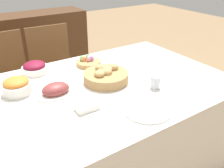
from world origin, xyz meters
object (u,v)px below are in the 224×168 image
Objects in this scene: egg_basket at (88,62)px; fork at (124,120)px; bread_basket at (106,76)px; spoon at (171,101)px; butter_dish at (87,107)px; carrot_bowl at (17,86)px; beet_salad_bowl at (35,68)px; dinner_plate at (147,110)px; sideboard at (33,50)px; knife at (167,102)px; chair_far_left at (9,83)px; drinking_cup at (155,82)px; chair_far_center at (55,72)px; ham_platter at (56,90)px.

fork is at bearing -104.25° from egg_basket.
bread_basket is 1.80× the size of spoon.
carrot_bowl is at bearing 124.14° from butter_dish.
beet_salad_bowl reaches higher than dinner_plate.
beet_salad_bowl is at bearing -104.48° from sideboard.
fork is at bearing 175.82° from knife.
chair_far_left is 1.03m from sideboard.
butter_dish is at bearing 178.07° from drinking_cup.
dinner_plate is (0.52, -1.32, 0.25)m from chair_far_left.
sideboard is 7.92× the size of spoon.
beet_salad_bowl reaches higher than drinking_cup.
knife is at bearing -175.82° from spoon.
sideboard is at bearing 97.06° from drinking_cup.
butter_dish is (-0.32, -0.58, -0.01)m from egg_basket.
chair_far_left is 1.44m from dinner_plate.
chair_far_left is 5.47× the size of knife.
chair_far_left is at bearing -118.50° from sideboard.
knife is at bearing 0.00° from dinner_plate.
sideboard is at bearing 92.41° from egg_basket.
sideboard reaches higher than butter_dish.
sideboard is 2.09m from drinking_cup.
butter_dish reaches higher than spoon.
chair_far_center is at bearing -2.27° from chair_far_left.
beet_salad_bowl is 1.02m from knife.
egg_basket reaches higher than dinner_plate.
knife is (0.13, -0.78, -0.02)m from egg_basket.
dinner_plate is 1.56× the size of fork.
egg_basket is at bearing -12.49° from beet_salad_bowl.
sideboard is 1.45m from beet_salad_bowl.
dinner_plate is 0.35m from butter_dish.
knife is at bearing -24.04° from butter_dish.
ham_platter is (-0.34, -1.76, 0.32)m from sideboard.
bread_basket reaches higher than beet_salad_bowl.
chair_far_left is 1.39m from fork.
butter_dish reaches higher than fork.
sideboard is (0.05, 0.91, -0.05)m from chair_far_center.
knife is 1.34× the size of butter_dish.
bread_basket reaches higher than spoon.
dinner_plate is 1.56× the size of spoon.
chair_far_center reaches higher than butter_dish.
knife is at bearing -85.13° from sideboard.
carrot_bowl reaches higher than butter_dish.
fork is (-0.16, 0.00, -0.00)m from dinner_plate.
egg_basket is at bearing -46.87° from chair_far_left.
ham_platter is at bearing -35.48° from carrot_bowl.
chair_far_left is 0.77m from carrot_bowl.
butter_dish is at bearing -118.94° from egg_basket.
carrot_bowl is (-0.05, -0.70, 0.30)m from chair_far_left.
beet_salad_bowl reaches higher than butter_dish.
sideboard reaches higher than beet_salad_bowl.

